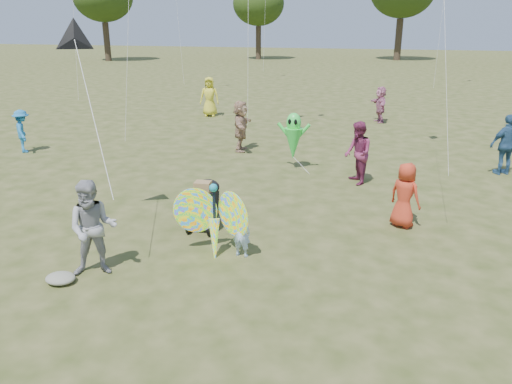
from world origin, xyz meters
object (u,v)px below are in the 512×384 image
(alien_kite, at_px, (293,138))
(crowd_j, at_px, (380,104))
(crowd_d, at_px, (241,126))
(crowd_e, at_px, (358,153))
(child_girl, at_px, (241,232))
(crowd_i, at_px, (23,131))
(crowd_a, at_px, (405,195))
(crowd_g, at_px, (209,97))
(butterfly_kite, at_px, (214,221))
(adult_man, at_px, (93,229))
(jogging_stroller, at_px, (205,201))
(crowd_c, at_px, (507,145))

(alien_kite, bearing_deg, crowd_j, 75.26)
(crowd_d, relative_size, crowd_e, 1.01)
(child_girl, bearing_deg, crowd_i, -24.75)
(crowd_j, bearing_deg, crowd_a, -16.25)
(alien_kite, bearing_deg, crowd_d, 141.16)
(crowd_a, height_order, crowd_g, crowd_g)
(crowd_g, distance_m, butterfly_kite, 15.07)
(crowd_j, relative_size, alien_kite, 0.92)
(crowd_a, bearing_deg, adult_man, 66.95)
(crowd_g, relative_size, crowd_j, 1.16)
(alien_kite, bearing_deg, jogging_stroller, -100.30)
(crowd_e, xyz_separation_m, crowd_g, (-7.66, 8.78, 0.05))
(crowd_d, relative_size, butterfly_kite, 1.01)
(jogging_stroller, bearing_deg, adult_man, -119.75)
(crowd_c, bearing_deg, crowd_e, 2.37)
(crowd_i, bearing_deg, crowd_d, -113.02)
(crowd_i, bearing_deg, jogging_stroller, -158.64)
(crowd_c, xyz_separation_m, crowd_d, (-8.34, 0.62, -0.01))
(crowd_d, bearing_deg, butterfly_kite, -174.41)
(child_girl, distance_m, alien_kite, 6.19)
(crowd_g, height_order, crowd_i, crowd_g)
(adult_man, relative_size, butterfly_kite, 1.01)
(crowd_e, bearing_deg, crowd_i, -115.81)
(adult_man, height_order, crowd_g, crowd_g)
(child_girl, distance_m, butterfly_kite, 0.56)
(crowd_c, distance_m, crowd_d, 8.36)
(crowd_d, height_order, crowd_g, crowd_g)
(crowd_j, distance_m, jogging_stroller, 13.86)
(crowd_c, distance_m, butterfly_kite, 9.76)
(crowd_a, distance_m, crowd_e, 3.12)
(crowd_i, xyz_separation_m, butterfly_kite, (9.12, -5.80, -0.04))
(crowd_d, height_order, butterfly_kite, crowd_d)
(crowd_g, distance_m, crowd_i, 9.07)
(crowd_c, xyz_separation_m, jogging_stroller, (-7.04, -6.20, -0.28))
(crowd_e, xyz_separation_m, alien_kite, (-2.00, 0.92, 0.10))
(crowd_c, relative_size, alien_kite, 1.02)
(adult_man, bearing_deg, alien_kite, 51.22)
(crowd_c, height_order, crowd_g, crowd_g)
(adult_man, relative_size, crowd_d, 1.00)
(crowd_g, relative_size, butterfly_kite, 1.06)
(adult_man, bearing_deg, jogging_stroller, 42.30)
(crowd_e, xyz_separation_m, jogging_stroller, (-2.91, -4.11, -0.26))
(jogging_stroller, bearing_deg, crowd_d, 95.06)
(crowd_e, distance_m, jogging_stroller, 5.04)
(child_girl, bearing_deg, crowd_a, -135.37)
(crowd_e, relative_size, crowd_j, 1.09)
(crowd_d, bearing_deg, alien_kite, -136.93)
(crowd_e, bearing_deg, crowd_c, 93.62)
(crowd_a, xyz_separation_m, crowd_i, (-12.64, 3.36, 0.01))
(crowd_i, relative_size, crowd_j, 0.92)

